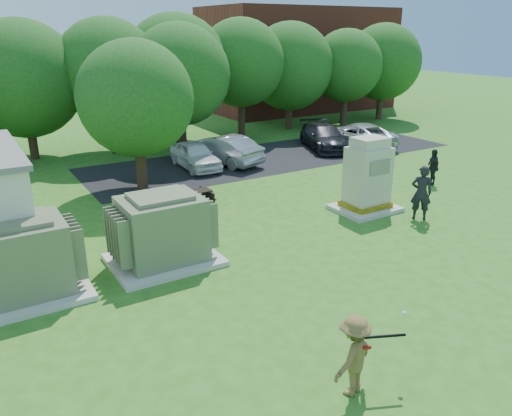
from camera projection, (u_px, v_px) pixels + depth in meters
ground at (341, 305)px, 12.19m from camera, size 120.00×120.00×0.00m
brick_building at (297, 59)px, 41.34m from camera, size 15.00×8.00×8.00m
parking_strip at (276, 156)px, 26.46m from camera, size 20.00×6.00×0.01m
transformer_left at (21, 261)px, 12.30m from camera, size 3.00×2.40×2.07m
transformer_right at (162, 231)px, 14.11m from camera, size 3.00×2.40×2.07m
generator_cabinet at (367, 179)px, 18.18m from camera, size 2.25×1.84×2.74m
picnic_table at (191, 198)px, 18.60m from camera, size 1.56×1.17×0.67m
batter at (354, 356)px, 9.01m from camera, size 1.16×0.87×1.60m
person_by_generator at (421, 193)px, 17.39m from camera, size 0.84×0.83×1.95m
person_walking_right at (433, 167)px, 21.41m from camera, size 0.74×0.99×1.56m
car_white at (195, 155)px, 24.01m from camera, size 1.66×3.82×1.28m
car_silver_a at (223, 150)px, 24.76m from camera, size 2.76×4.60×1.43m
car_dark at (324, 137)px, 27.90m from camera, size 3.39×5.03×1.35m
car_silver_b at (358, 135)px, 28.46m from camera, size 2.49×4.97×1.35m
batting_equipment at (383, 335)px, 9.13m from camera, size 1.29×0.40×0.32m
tree_row at (143, 73)px, 26.51m from camera, size 41.30×13.30×7.30m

